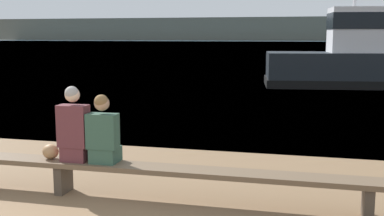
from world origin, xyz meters
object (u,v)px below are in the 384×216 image
shopping_bag (51,152)px  person_left (74,128)px  person_right (103,133)px  tugboat_red (351,62)px  bench_main (63,165)px

shopping_bag → person_left: bearing=-3.3°
person_right → shopping_bag: size_ratio=4.08×
person_right → tugboat_red: bearing=74.4°
person_right → tugboat_red: size_ratio=0.13×
person_left → tugboat_red: size_ratio=0.14×
bench_main → tugboat_red: (5.10, 15.98, 0.67)m
person_left → shopping_bag: bearing=176.7°
person_right → person_left: bearing=-179.7°
bench_main → tugboat_red: tugboat_red is taller
bench_main → tugboat_red: bearing=72.3°
tugboat_red → person_right: bearing=156.8°
bench_main → person_left: size_ratio=8.29×
person_left → shopping_bag: 0.54m
shopping_bag → tugboat_red: (5.30, 15.96, 0.49)m
bench_main → person_left: bearing=0.0°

